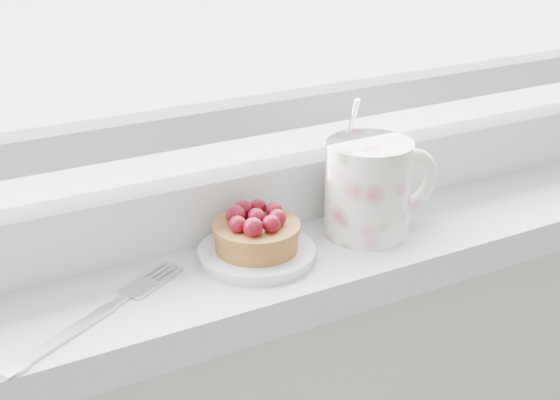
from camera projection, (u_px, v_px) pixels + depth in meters
saucer at (257, 254)px, 0.82m from camera, size 0.12×0.12×0.01m
raspberry_tart at (256, 231)px, 0.81m from camera, size 0.09×0.09×0.05m
floral_mug at (371, 186)px, 0.86m from camera, size 0.14×0.10×0.15m
fork at (98, 315)px, 0.71m from camera, size 0.20×0.13×0.00m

